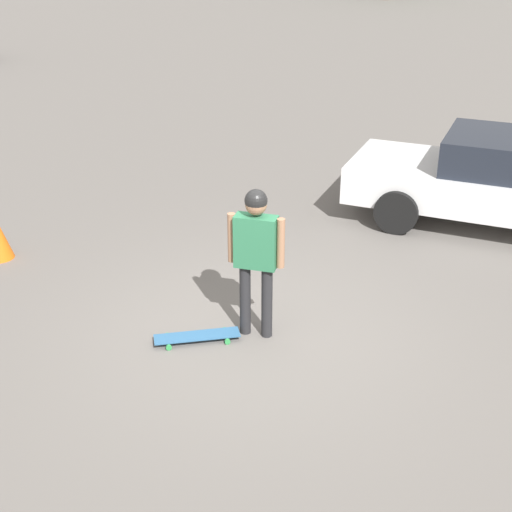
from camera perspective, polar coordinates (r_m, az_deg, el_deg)
ground_plane at (r=8.18m, az=-0.00°, el=-6.22°), size 220.00×220.00×0.00m
person at (r=7.66m, az=-0.00°, el=0.76°), size 0.56×0.41×1.75m
skateboard at (r=8.04m, az=-4.74°, el=-6.41°), size 0.97×0.33×0.08m
car_parked_near at (r=11.31m, az=19.58°, el=5.67°), size 4.71×4.18×1.42m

